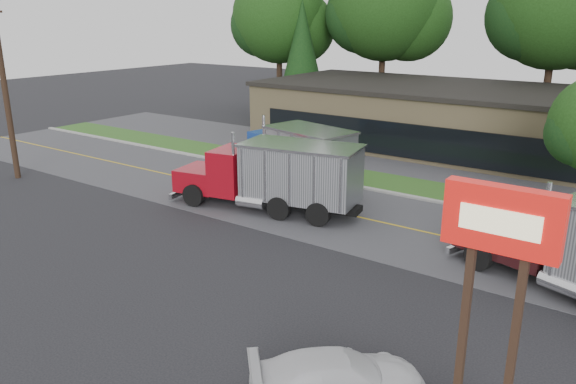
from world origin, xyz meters
name	(u,v)px	position (x,y,z in m)	size (l,w,h in m)	color
ground	(202,280)	(0.00, 0.00, 0.00)	(140.00, 140.00, 0.00)	#2B2B30
road	(333,212)	(0.00, 9.00, 0.00)	(60.00, 8.00, 0.02)	slate
center_line	(333,212)	(0.00, 9.00, 0.00)	(60.00, 0.12, 0.01)	gold
curb	(373,190)	(0.00, 13.20, 0.00)	(60.00, 0.30, 0.12)	#9E9E99
grass_verge	(388,183)	(0.00, 15.00, 0.00)	(60.00, 3.40, 0.03)	#345E20
far_parking	(422,164)	(0.00, 20.00, 0.00)	(60.00, 7.00, 0.02)	slate
strip_mall	(486,123)	(2.00, 26.00, 2.00)	(32.00, 12.00, 4.00)	tan
utility_pole	(5,89)	(-18.00, 3.50, 5.09)	(1.60, 0.32, 10.00)	#382619
bilo_sign	(484,368)	(10.50, -2.50, 2.02)	(2.20, 1.90, 5.95)	#6B6054
tree_far_a	(281,21)	(-19.86, 32.11, 8.56)	(9.41, 8.86, 13.42)	#382619
tree_far_b	(387,9)	(-9.84, 34.13, 9.53)	(10.47, 9.85, 14.93)	#382619
tree_far_c	(560,9)	(4.16, 34.12, 9.44)	(10.37, 9.76, 14.80)	#382619
evergreen_left	(302,54)	(-16.00, 30.00, 5.76)	(4.61, 4.61, 10.47)	#382619
dump_truck_red	(276,174)	(-2.34, 7.59, 1.81)	(9.53, 4.18, 3.36)	black
dump_truck_blue	(295,154)	(-3.89, 11.45, 1.80)	(8.26, 4.23, 3.36)	black
rally_car	(338,378)	(7.25, -2.85, 0.63)	(1.75, 4.31, 1.25)	silver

